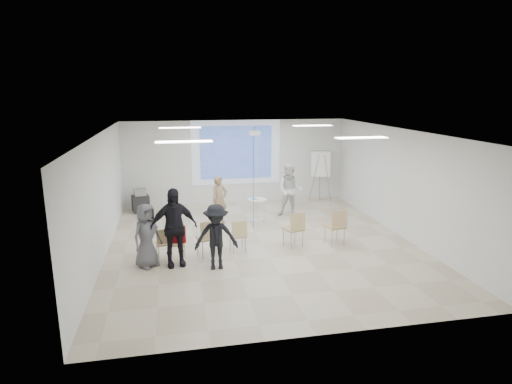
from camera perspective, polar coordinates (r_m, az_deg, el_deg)
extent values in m
cube|color=beige|center=(11.59, 0.77, -7.17)|extent=(8.00, 9.00, 0.10)
cube|color=white|center=(10.90, 0.82, 8.28)|extent=(8.00, 9.00, 0.10)
cube|color=silver|center=(15.54, -2.68, 4.05)|extent=(8.00, 0.10, 3.00)
cube|color=silver|center=(11.06, -20.20, -0.62)|extent=(0.10, 9.00, 3.00)
cube|color=silver|center=(12.60, 19.13, 1.10)|extent=(0.10, 9.00, 3.00)
cube|color=silver|center=(15.42, -2.66, 5.29)|extent=(3.20, 0.01, 2.30)
cube|color=#3659BA|center=(15.41, -2.65, 5.28)|extent=(2.60, 0.01, 1.90)
cylinder|color=silver|center=(13.54, 0.17, -3.77)|extent=(0.56, 0.56, 0.05)
cylinder|color=white|center=(13.45, 0.17, -2.47)|extent=(0.15, 0.15, 0.64)
cylinder|color=white|center=(13.36, 0.17, -1.05)|extent=(0.76, 0.76, 0.04)
cube|color=white|center=(13.35, 0.42, -0.95)|extent=(0.24, 0.22, 0.01)
cube|color=#449ACD|center=(13.36, -0.25, -0.90)|extent=(0.20, 0.23, 0.01)
imported|color=#9C845F|center=(13.10, -4.90, -0.67)|extent=(0.74, 0.65, 1.70)
imported|color=white|center=(13.86, 4.58, 0.58)|extent=(1.13, 1.03, 1.92)
cube|color=white|center=(13.30, -4.28, 0.75)|extent=(0.08, 0.12, 0.04)
cube|color=white|center=(13.98, 3.62, 2.11)|extent=(0.08, 0.13, 0.04)
cube|color=tan|center=(10.71, -12.23, -6.68)|extent=(0.44, 0.44, 0.04)
cube|color=tan|center=(10.47, -12.12, -5.84)|extent=(0.38, 0.14, 0.36)
cylinder|color=gray|center=(10.62, -12.85, -8.08)|extent=(0.02, 0.02, 0.39)
cylinder|color=#95979D|center=(10.66, -11.22, -7.90)|extent=(0.02, 0.02, 0.39)
cylinder|color=#96999E|center=(10.90, -13.11, -7.52)|extent=(0.02, 0.02, 0.39)
cylinder|color=gray|center=(10.94, -11.52, -7.35)|extent=(0.02, 0.02, 0.39)
cube|color=tan|center=(10.58, -10.49, -6.75)|extent=(0.44, 0.44, 0.04)
cube|color=tan|center=(10.33, -10.67, -5.89)|extent=(0.40, 0.13, 0.37)
cylinder|color=gray|center=(10.53, -11.41, -8.13)|extent=(0.02, 0.02, 0.41)
cylinder|color=gray|center=(10.49, -9.68, -8.14)|extent=(0.02, 0.02, 0.41)
cylinder|color=#95979E|center=(10.83, -11.17, -7.52)|extent=(0.02, 0.02, 0.41)
cylinder|color=gray|center=(10.78, -9.49, -7.53)|extent=(0.02, 0.02, 0.41)
cube|color=tan|center=(10.70, -6.60, -6.08)|extent=(0.55, 0.55, 0.04)
cube|color=tan|center=(10.42, -6.23, -5.07)|extent=(0.45, 0.21, 0.42)
cylinder|color=gray|center=(10.56, -7.13, -7.74)|extent=(0.03, 0.03, 0.46)
cylinder|color=#919399|center=(10.68, -5.32, -7.45)|extent=(0.03, 0.03, 0.46)
cylinder|color=gray|center=(10.88, -7.79, -7.13)|extent=(0.03, 0.03, 0.46)
cylinder|color=#96999E|center=(10.99, -6.02, -6.85)|extent=(0.03, 0.03, 0.46)
cube|color=tan|center=(10.96, -2.45, -5.79)|extent=(0.44, 0.44, 0.04)
cube|color=tan|center=(10.71, -2.20, -4.92)|extent=(0.40, 0.13, 0.38)
cylinder|color=gray|center=(10.85, -3.03, -7.22)|extent=(0.02, 0.02, 0.41)
cylinder|color=gray|center=(10.93, -1.40, -7.04)|extent=(0.02, 0.02, 0.41)
cylinder|color=gray|center=(11.14, -3.46, -6.66)|extent=(0.02, 0.02, 0.41)
cylinder|color=gray|center=(11.22, -1.87, -6.50)|extent=(0.02, 0.02, 0.41)
cube|color=tan|center=(11.29, 4.98, -4.92)|extent=(0.57, 0.57, 0.04)
cube|color=tan|center=(11.04, 5.63, -3.90)|extent=(0.46, 0.23, 0.43)
cylinder|color=#92959A|center=(11.13, 4.69, -6.53)|extent=(0.03, 0.03, 0.47)
cylinder|color=gray|center=(11.33, 6.24, -6.21)|extent=(0.03, 0.03, 0.47)
cylinder|color=gray|center=(11.42, 3.67, -5.99)|extent=(0.03, 0.03, 0.47)
cylinder|color=#94979C|center=(11.61, 5.20, -5.69)|extent=(0.03, 0.03, 0.47)
cube|color=tan|center=(11.61, 10.48, -4.54)|extent=(0.52, 0.52, 0.04)
cube|color=tan|center=(11.36, 11.09, -3.54)|extent=(0.47, 0.16, 0.44)
cylinder|color=#97999F|center=(11.45, 10.09, -6.10)|extent=(0.03, 0.03, 0.48)
cylinder|color=#919499|center=(11.64, 11.68, -5.86)|extent=(0.03, 0.03, 0.48)
cylinder|color=#92949A|center=(11.76, 9.19, -5.55)|extent=(0.03, 0.03, 0.48)
cylinder|color=gray|center=(11.93, 10.75, -5.32)|extent=(0.03, 0.03, 0.48)
cube|color=maroon|center=(10.27, -10.54, -5.59)|extent=(0.43, 0.15, 0.40)
imported|color=black|center=(10.70, -6.61, -5.87)|extent=(0.40, 0.34, 0.03)
imported|color=black|center=(10.07, -10.97, -3.91)|extent=(1.35, 0.94, 2.14)
imported|color=black|center=(9.81, -5.34, -5.42)|extent=(1.16, 0.67, 1.74)
imported|color=#5E5E64|center=(10.20, -14.42, -5.15)|extent=(0.98, 0.97, 1.70)
cylinder|color=gray|center=(15.75, 7.73, 1.83)|extent=(0.29, 0.28, 1.76)
cylinder|color=gray|center=(15.82, 9.52, 1.82)|extent=(0.37, 0.15, 1.76)
cylinder|color=gray|center=(16.09, 8.48, 2.05)|extent=(0.11, 0.39, 1.76)
cube|color=white|center=(15.80, 8.64, 3.86)|extent=(0.72, 0.34, 0.99)
cube|color=gray|center=(15.77, 8.68, 5.49)|extent=(0.71, 0.21, 0.07)
cube|color=black|center=(14.97, -15.12, -1.45)|extent=(0.63, 0.54, 0.54)
cube|color=gray|center=(14.88, -15.21, 0.01)|extent=(0.44, 0.40, 0.24)
cylinder|color=black|center=(14.86, -15.78, -2.70)|extent=(0.08, 0.08, 0.07)
cylinder|color=black|center=(14.92, -14.13, -2.53)|extent=(0.08, 0.08, 0.07)
cylinder|color=black|center=(15.17, -15.97, -2.38)|extent=(0.08, 0.08, 0.07)
cylinder|color=black|center=(15.23, -14.35, -2.22)|extent=(0.08, 0.08, 0.07)
cube|color=white|center=(12.40, -0.17, 7.84)|extent=(0.30, 0.25, 0.10)
cylinder|color=gray|center=(12.39, -0.17, 8.34)|extent=(0.04, 0.04, 0.14)
cylinder|color=black|center=(12.54, -0.37, 1.25)|extent=(0.01, 0.01, 2.77)
cylinder|color=white|center=(12.54, 0.10, 1.25)|extent=(0.01, 0.01, 2.77)
cube|color=white|center=(12.67, -10.09, 8.43)|extent=(1.20, 0.30, 0.02)
cube|color=white|center=(13.36, 7.53, 8.77)|extent=(1.20, 0.30, 0.02)
cube|color=white|center=(9.18, -9.58, 6.63)|extent=(1.20, 0.30, 0.02)
cube|color=white|center=(10.12, 13.87, 7.04)|extent=(1.20, 0.30, 0.02)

